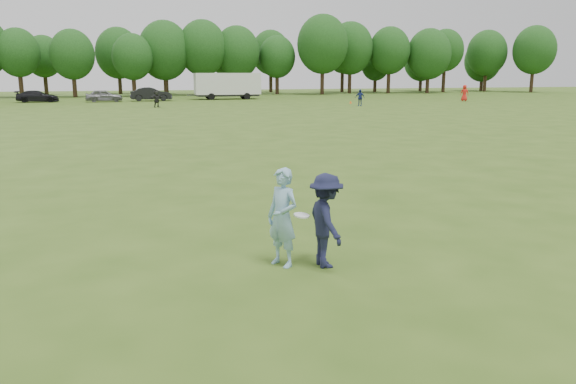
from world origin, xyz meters
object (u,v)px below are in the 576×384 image
object	(u,v)px
player_far_c	(464,93)
cargo_trailer	(227,85)
player_far_d	(157,98)
defender	(326,220)
car_d	(37,96)
player_far_b	(360,98)
car_f	(151,94)
thrower	(283,217)
field_cone	(351,102)
car_e	(104,96)

from	to	relation	value
player_far_c	cargo_trailer	distance (m)	28.37
player_far_c	player_far_d	distance (m)	35.01
defender	car_d	bearing A→B (deg)	10.67
player_far_b	player_far_d	bearing A→B (deg)	-154.07
car_f	cargo_trailer	xyz separation A→B (m)	(9.34, 1.75, 1.00)
thrower	cargo_trailer	size ratio (longest dim) A/B	0.19
field_cone	car_d	bearing A→B (deg)	159.83
player_far_b	player_far_d	distance (m)	19.79
car_d	field_cone	distance (m)	34.81
defender	player_far_d	distance (m)	46.81
car_d	field_cone	bearing A→B (deg)	-109.82
defender	player_far_d	bearing A→B (deg)	-0.82
thrower	car_d	xyz separation A→B (m)	(-11.71, 59.73, -0.21)
thrower	player_far_b	size ratio (longest dim) A/B	1.05
car_f	cargo_trailer	size ratio (longest dim) A/B	0.53
car_e	car_d	bearing A→B (deg)	77.97
field_cone	cargo_trailer	bearing A→B (deg)	129.71
thrower	cargo_trailer	bearing A→B (deg)	139.24
car_d	car_e	world-z (taller)	car_e
car_e	player_far_b	bearing A→B (deg)	-123.94
thrower	car_f	distance (m)	59.22
cargo_trailer	car_e	bearing A→B (deg)	-170.25
car_f	player_far_c	bearing A→B (deg)	-106.95
player_far_d	car_f	bearing A→B (deg)	59.42
car_e	field_cone	distance (m)	27.72
thrower	player_far_d	xyz separation A→B (m)	(0.54, 46.57, -0.01)
car_e	car_f	size ratio (longest dim) A/B	0.85
thrower	player_far_b	xyz separation A→B (m)	(20.02, 43.11, -0.04)
car_e	cargo_trailer	size ratio (longest dim) A/B	0.45
defender	cargo_trailer	distance (m)	61.91
player_far_c	field_cone	distance (m)	14.58
field_cone	defender	bearing A→B (deg)	-112.89
car_e	field_cone	size ratio (longest dim) A/B	13.46
thrower	car_e	world-z (taller)	thrower
car_e	thrower	bearing A→B (deg)	-177.50
player_far_d	thrower	bearing A→B (deg)	-120.85
player_far_d	field_cone	bearing A→B (deg)	-26.95
defender	cargo_trailer	size ratio (longest dim) A/B	0.18
player_far_b	field_cone	size ratio (longest dim) A/B	5.44
player_far_b	cargo_trailer	size ratio (longest dim) A/B	0.18
defender	player_far_d	world-z (taller)	player_far_d
car_d	car_f	size ratio (longest dim) A/B	0.94
field_cone	cargo_trailer	distance (m)	17.29
car_e	defender	bearing A→B (deg)	-176.83
thrower	player_far_c	bearing A→B (deg)	112.39
car_d	cargo_trailer	size ratio (longest dim) A/B	0.50
defender	car_f	xyz separation A→B (m)	(-0.08, 59.46, -0.03)
cargo_trailer	thrower	bearing A→B (deg)	-99.28
cargo_trailer	field_cone	bearing A→B (deg)	-50.29
defender	car_d	distance (m)	61.24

